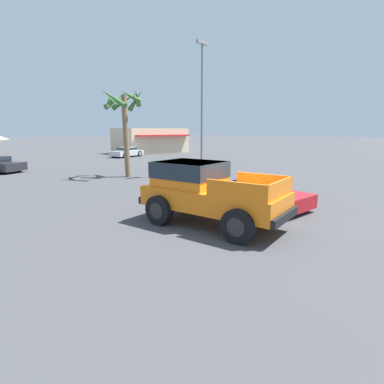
# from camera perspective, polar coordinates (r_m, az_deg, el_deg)

# --- Properties ---
(ground_plane) EXTENTS (320.00, 320.00, 0.00)m
(ground_plane) POSITION_cam_1_polar(r_m,az_deg,el_deg) (9.97, 7.14, -6.29)
(ground_plane) COLOR #424244
(orange_pickup_truck) EXTENTS (3.03, 5.19, 2.03)m
(orange_pickup_truck) POSITION_cam_1_polar(r_m,az_deg,el_deg) (9.89, 2.41, 0.52)
(orange_pickup_truck) COLOR orange
(orange_pickup_truck) RESTS_ON ground_plane
(red_convertible_car) EXTENTS (2.11, 4.60, 1.09)m
(red_convertible_car) POSITION_cam_1_polar(r_m,az_deg,el_deg) (12.67, 11.81, -0.58)
(red_convertible_car) COLOR #B21419
(red_convertible_car) RESTS_ON ground_plane
(parked_car_silver) EXTENTS (4.58, 3.01, 1.14)m
(parked_car_silver) POSITION_cam_1_polar(r_m,az_deg,el_deg) (36.81, -12.32, 7.48)
(parked_car_silver) COLOR #B7BABF
(parked_car_silver) RESTS_ON ground_plane
(street_lamp_post) EXTENTS (0.90, 0.24, 8.60)m
(street_lamp_post) POSITION_cam_1_polar(r_m,az_deg,el_deg) (20.41, 1.91, 17.33)
(street_lamp_post) COLOR slate
(street_lamp_post) RESTS_ON ground_plane
(palm_tree_tall) EXTENTS (2.94, 2.87, 5.74)m
(palm_tree_tall) POSITION_cam_1_polar(r_m,az_deg,el_deg) (20.60, -12.86, 14.96)
(palm_tree_tall) COLOR brown
(palm_tree_tall) RESTS_ON ground_plane
(storefront_building) EXTENTS (9.64, 6.04, 3.40)m
(storefront_building) POSITION_cam_1_polar(r_m,az_deg,el_deg) (43.01, -7.81, 9.68)
(storefront_building) COLOR beige
(storefront_building) RESTS_ON ground_plane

